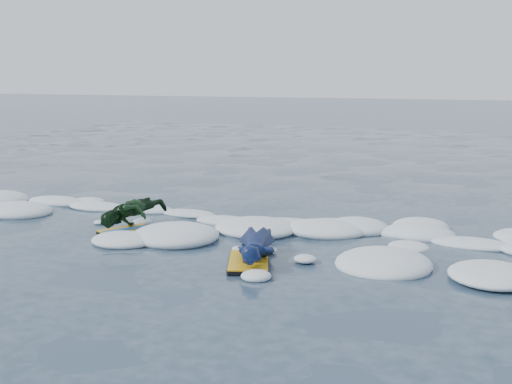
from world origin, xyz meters
TOP-DOWN VIEW (x-y plane):
  - ground at (0.00, 0.00)m, footprint 120.00×120.00m
  - foam_band at (0.00, 1.03)m, footprint 12.00×3.10m
  - prone_woman_unit at (0.69, -0.37)m, footprint 0.89×1.51m
  - prone_child_unit at (-1.66, 0.45)m, footprint 0.79×1.31m

SIDE VIEW (x-z plane):
  - ground at x=0.00m, z-range 0.00..0.00m
  - foam_band at x=0.00m, z-range -0.15..0.15m
  - prone_woman_unit at x=0.69m, z-range 0.00..0.36m
  - prone_child_unit at x=-1.66m, z-range 0.01..0.48m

